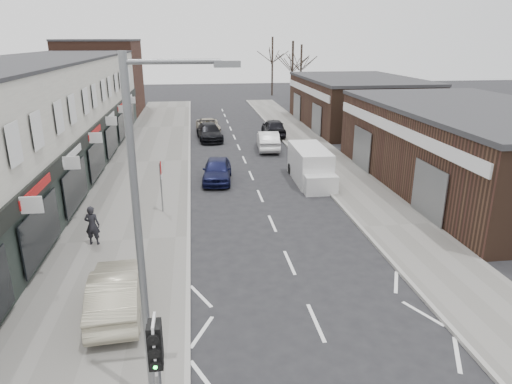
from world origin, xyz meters
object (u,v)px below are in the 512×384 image
object	(u,v)px
traffic_light	(156,355)
parked_car_left_b	(209,132)
white_van	(310,166)
parked_car_right_a	(268,140)
parked_car_left_c	(208,126)
sedan_on_pavement	(116,291)
street_lamp	(147,228)
warning_sign	(161,171)
parked_car_left_a	(217,170)
parked_car_right_b	(274,128)
pedestrian	(92,225)

from	to	relation	value
traffic_light	parked_car_left_b	size ratio (longest dim) A/B	0.65
white_van	parked_car_right_a	xyz separation A→B (m)	(-1.20, 8.60, -0.24)
parked_car_left_c	traffic_light	bearing A→B (deg)	-95.59
traffic_light	parked_car_left_c	distance (m)	34.54
white_van	sedan_on_pavement	size ratio (longest dim) A/B	1.26
street_lamp	parked_car_left_c	size ratio (longest dim) A/B	1.80
warning_sign	parked_car_right_a	world-z (taller)	warning_sign
parked_car_left_c	parked_car_right_a	xyz separation A→B (m)	(4.40, -7.54, 0.12)
parked_car_left_a	parked_car_left_b	bearing A→B (deg)	95.80
sedan_on_pavement	parked_car_left_c	distance (m)	29.36
parked_car_left_c	warning_sign	bearing A→B (deg)	-100.19
white_van	parked_car_left_a	xyz separation A→B (m)	(-5.60, 0.83, -0.27)
warning_sign	parked_car_right_b	world-z (taller)	warning_sign
parked_car_left_a	parked_car_left_b	xyz separation A→B (m)	(0.00, 11.98, -0.02)
traffic_light	parked_car_right_a	bearing A→B (deg)	76.21
sedan_on_pavement	parked_car_left_c	size ratio (longest dim) A/B	0.95
traffic_light	parked_car_left_a	size ratio (longest dim) A/B	0.74
parked_car_left_b	parked_car_left_c	distance (m)	3.32
pedestrian	parked_car_right_b	bearing A→B (deg)	-109.82
pedestrian	parked_car_right_b	xyz separation A→B (m)	(11.34, 21.31, -0.18)
parked_car_left_c	parked_car_left_a	bearing A→B (deg)	-91.94
street_lamp	pedestrian	bearing A→B (deg)	109.55
pedestrian	parked_car_left_b	size ratio (longest dim) A/B	0.36
street_lamp	white_van	xyz separation A→B (m)	(7.93, 17.07, -3.64)
traffic_light	white_van	world-z (taller)	traffic_light
parked_car_left_b	parked_car_right_a	xyz separation A→B (m)	(4.40, -4.21, 0.05)
sedan_on_pavement	parked_car_left_b	xyz separation A→B (m)	(3.92, 25.77, -0.13)
parked_car_left_b	traffic_light	bearing A→B (deg)	-98.82
white_van	parked_car_left_c	distance (m)	17.09
pedestrian	parked_car_right_b	distance (m)	24.14
pedestrian	street_lamp	bearing A→B (deg)	117.76
parked_car_left_c	parked_car_right_b	world-z (taller)	parked_car_right_b
parked_car_left_a	street_lamp	bearing A→B (deg)	-91.60
traffic_light	parked_car_right_a	size ratio (longest dim) A/B	0.69
parked_car_left_b	parked_car_left_c	world-z (taller)	parked_car_left_b
street_lamp	white_van	world-z (taller)	street_lamp
traffic_light	white_van	size ratio (longest dim) A/B	0.58
parked_car_right_b	parked_car_left_b	bearing A→B (deg)	10.24
warning_sign	parked_car_left_c	world-z (taller)	warning_sign
parked_car_left_a	pedestrian	bearing A→B (deg)	-117.53
parked_car_left_a	parked_car_right_b	bearing A→B (deg)	71.69
parked_car_left_b	parked_car_right_a	distance (m)	6.09
warning_sign	parked_car_left_c	xyz separation A→B (m)	(2.96, 20.41, -1.58)
white_van	parked_car_left_b	size ratio (longest dim) A/B	1.13
white_van	traffic_light	bearing A→B (deg)	-112.06
parked_car_right_a	parked_car_right_b	size ratio (longest dim) A/B	0.96
street_lamp	white_van	distance (m)	19.16
traffic_light	warning_sign	distance (m)	14.04
sedan_on_pavement	parked_car_left_c	bearing A→B (deg)	-102.06
white_van	parked_car_left_c	bearing A→B (deg)	110.18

